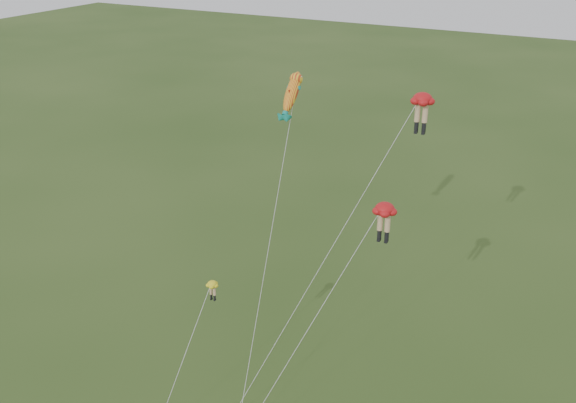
% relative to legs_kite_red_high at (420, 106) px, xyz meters
% --- Properties ---
extents(legs_kite_red_high, '(8.19, 12.87, 19.45)m').
position_rel_legs_kite_red_high_xyz_m(legs_kite_red_high, '(0.00, 0.00, 0.00)').
color(legs_kite_red_high, '#B71215').
rests_on(legs_kite_red_high, ground).
extents(legs_kite_red_mid, '(6.43, 9.68, 14.29)m').
position_rel_legs_kite_red_high_xyz_m(legs_kite_red_mid, '(-0.04, -5.78, -5.08)').
color(legs_kite_red_mid, '#B71215').
rests_on(legs_kite_red_mid, ground).
extents(legs_kite_yellow, '(1.62, 6.09, 8.73)m').
position_rel_legs_kite_red_high_xyz_m(legs_kite_yellow, '(-9.43, -10.46, -10.79)').
color(legs_kite_yellow, yellow).
rests_on(legs_kite_yellow, ground).
extents(fish_kite, '(3.01, 13.66, 20.39)m').
position_rel_legs_kite_red_high_xyz_m(fish_kite, '(-7.95, -1.98, 0.24)').
color(fish_kite, yellow).
rests_on(fish_kite, ground).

